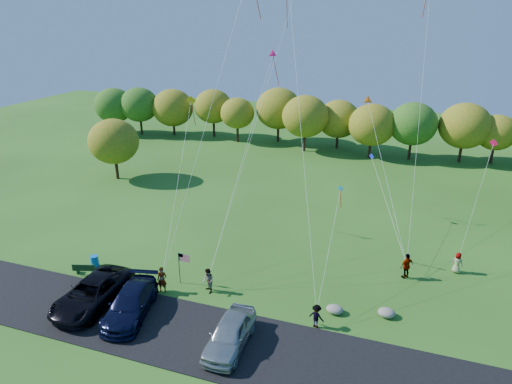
% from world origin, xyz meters
% --- Properties ---
extents(ground, '(140.00, 140.00, 0.00)m').
position_xyz_m(ground, '(0.00, 0.00, 0.00)').
color(ground, '#285317').
rests_on(ground, ground).
extents(asphalt_lane, '(44.00, 6.00, 0.06)m').
position_xyz_m(asphalt_lane, '(0.00, -4.00, 0.03)').
color(asphalt_lane, black).
rests_on(asphalt_lane, ground).
extents(treeline, '(75.24, 27.71, 8.12)m').
position_xyz_m(treeline, '(3.46, 35.83, 4.62)').
color(treeline, '#3A2115').
rests_on(treeline, ground).
extents(minivan_dark, '(2.92, 6.26, 1.74)m').
position_xyz_m(minivan_dark, '(-8.87, -3.40, 0.93)').
color(minivan_dark, black).
rests_on(minivan_dark, asphalt_lane).
extents(minivan_navy, '(3.49, 6.01, 1.64)m').
position_xyz_m(minivan_navy, '(-5.94, -3.50, 0.88)').
color(minivan_navy, black).
rests_on(minivan_navy, asphalt_lane).
extents(minivan_silver, '(2.12, 4.99, 1.68)m').
position_xyz_m(minivan_silver, '(1.05, -4.17, 0.90)').
color(minivan_silver, '#A1A7AB').
rests_on(minivan_silver, asphalt_lane).
extents(flyer_a, '(0.76, 0.59, 1.84)m').
position_xyz_m(flyer_a, '(-5.41, -0.52, 0.92)').
color(flyer_a, '#4C4C59').
rests_on(flyer_a, ground).
extents(flyer_b, '(1.09, 1.09, 1.78)m').
position_xyz_m(flyer_b, '(-2.42, 0.43, 0.89)').
color(flyer_b, '#4C4C59').
rests_on(flyer_b, ground).
extents(flyer_c, '(1.11, 0.81, 1.53)m').
position_xyz_m(flyer_c, '(5.31, -0.80, 0.77)').
color(flyer_c, '#4C4C59').
rests_on(flyer_c, ground).
extents(flyer_d, '(1.15, 1.12, 1.93)m').
position_xyz_m(flyer_d, '(10.23, 6.77, 0.97)').
color(flyer_d, '#4C4C59').
rests_on(flyer_d, ground).
extents(flyer_e, '(0.92, 0.76, 1.61)m').
position_xyz_m(flyer_e, '(13.71, 8.74, 0.81)').
color(flyer_e, '#4C4C59').
rests_on(flyer_e, ground).
extents(park_bench, '(1.63, 0.73, 0.92)m').
position_xyz_m(park_bench, '(-11.80, -0.58, 0.49)').
color(park_bench, '#173F17').
rests_on(park_bench, ground).
extents(trash_barrel, '(0.58, 0.58, 0.87)m').
position_xyz_m(trash_barrel, '(-11.93, 0.74, 0.44)').
color(trash_barrel, blue).
rests_on(trash_barrel, ground).
extents(flag_assembly, '(0.89, 0.58, 2.41)m').
position_xyz_m(flag_assembly, '(-4.54, 0.82, 1.80)').
color(flag_assembly, black).
rests_on(flag_assembly, ground).
extents(boulder_near, '(1.08, 0.85, 0.54)m').
position_xyz_m(boulder_near, '(6.14, 0.94, 0.27)').
color(boulder_near, gray).
rests_on(boulder_near, ground).
extents(boulder_far, '(1.07, 0.89, 0.56)m').
position_xyz_m(boulder_far, '(9.27, 1.64, 0.28)').
color(boulder_far, gray).
rests_on(boulder_far, ground).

